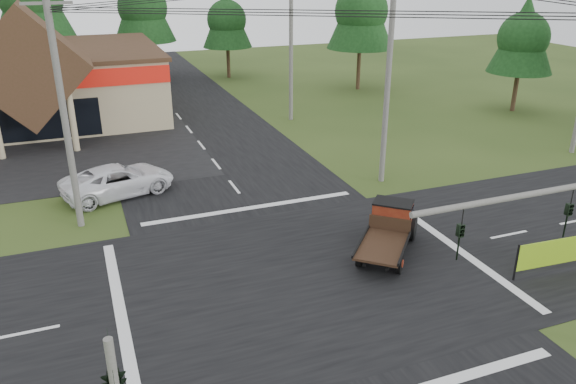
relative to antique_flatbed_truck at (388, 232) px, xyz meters
name	(u,v)px	position (x,y,z in m)	size (l,w,h in m)	color
ground	(304,277)	(-3.95, -0.51, -1.01)	(120.00, 120.00, 0.00)	#2C3F16
road_ns	(304,276)	(-3.95, -0.51, -1.00)	(12.00, 120.00, 0.02)	black
road_ew	(304,276)	(-3.95, -0.51, -1.00)	(120.00, 12.00, 0.02)	black
traffic_signal_corner	(112,368)	(-11.45, -7.84, 2.51)	(0.53, 2.48, 4.40)	#595651
utility_pole_nw	(64,113)	(-11.95, 7.49, 4.37)	(2.00, 0.30, 10.50)	#595651
utility_pole_ne	(388,76)	(4.05, 7.49, 4.88)	(2.00, 0.30, 11.50)	#595651
utility_pole_n	(291,44)	(4.05, 21.49, 4.72)	(2.00, 0.30, 11.20)	#595651
tree_row_d	(142,5)	(-3.95, 41.49, 6.36)	(6.16, 6.16, 11.11)	#332316
tree_row_e	(227,18)	(4.05, 39.49, 5.02)	(5.04, 5.04, 9.09)	#332316
tree_side_ne	(361,8)	(14.05, 29.49, 6.36)	(6.16, 6.16, 11.11)	#332316
tree_side_e_near	(524,35)	(22.05, 17.49, 5.02)	(5.04, 5.04, 9.09)	#332316
antique_flatbed_truck	(388,232)	(0.00, 0.00, 0.00)	(1.85, 4.85, 2.03)	#5F180D
roadside_banner	(563,254)	(5.73, -3.80, -0.24)	(4.56, 0.13, 1.56)	#79A616
white_pickup	(118,180)	(-9.89, 10.70, -0.21)	(2.67, 5.78, 1.61)	white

